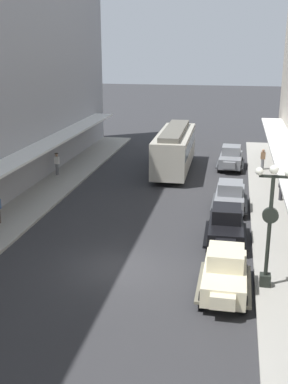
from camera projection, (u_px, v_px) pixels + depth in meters
The scene contains 10 objects.
ground_plane at pixel (119, 268), 21.86m from camera, with size 200.00×200.00×0.00m, color #2D2D30.
parked_car_0 at pixel (226, 225), 24.41m from camera, with size 2.20×4.28×1.84m.
parked_car_1 at pixel (230, 195), 29.23m from camera, with size 2.19×4.28×1.84m.
parked_car_2 at pixel (225, 272), 19.44m from camera, with size 2.17×4.27×1.84m.
parked_car_3 at pixel (231, 157), 38.91m from camera, with size 2.27×4.31×1.84m.
streetcar at pixel (174, 148), 37.82m from camera, with size 2.66×9.64×3.46m.
lamp_post_with_clock at pixel (270, 221), 19.17m from camera, with size 1.42×0.44×5.16m.
pedestrian_1 at pixel (57, 164), 36.55m from camera, with size 0.36×0.28×1.67m.
pedestrian_2 at pixel (281, 187), 30.61m from camera, with size 0.36×0.28×1.67m.
pedestrian_3 at pixel (263, 159), 38.08m from camera, with size 0.36×0.24×1.64m.
Camera 1 is at (4.84, -19.28, 9.80)m, focal length 45.00 mm.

